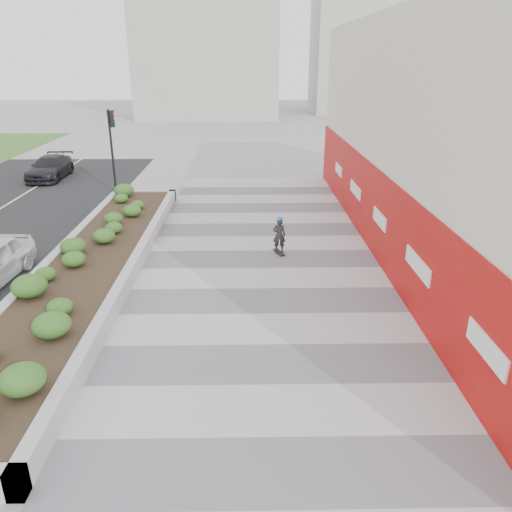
# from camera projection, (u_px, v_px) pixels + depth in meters

# --- Properties ---
(ground) EXTENTS (160.00, 160.00, 0.00)m
(ground) POSITION_uv_depth(u_px,v_px,m) (273.00, 416.00, 9.74)
(ground) COLOR gray
(ground) RESTS_ON ground
(walkway) EXTENTS (8.00, 36.00, 0.01)m
(walkway) POSITION_uv_depth(u_px,v_px,m) (268.00, 336.00, 12.53)
(walkway) COLOR #A8A8AD
(walkway) RESTS_ON ground
(building) EXTENTS (6.04, 24.08, 8.00)m
(building) POSITION_uv_depth(u_px,v_px,m) (469.00, 139.00, 16.73)
(building) COLOR beige
(building) RESTS_ON ground
(planter) EXTENTS (3.00, 18.00, 0.90)m
(planter) POSITION_uv_depth(u_px,v_px,m) (92.00, 262.00, 16.00)
(planter) COLOR #9E9EA0
(planter) RESTS_ON ground
(traffic_signal_near) EXTENTS (0.33, 0.28, 4.20)m
(traffic_signal_near) POSITION_uv_depth(u_px,v_px,m) (112.00, 139.00, 24.87)
(traffic_signal_near) COLOR black
(traffic_signal_near) RESTS_ON ground
(distant_bldg_north_l) EXTENTS (16.00, 12.00, 20.00)m
(distant_bldg_north_l) POSITION_uv_depth(u_px,v_px,m) (207.00, 26.00, 57.10)
(distant_bldg_north_l) COLOR #ADAAA3
(distant_bldg_north_l) RESTS_ON ground
(distant_bldg_north_r) EXTENTS (14.00, 10.00, 24.00)m
(distant_bldg_north_r) POSITION_uv_depth(u_px,v_px,m) (372.00, 11.00, 61.33)
(distant_bldg_north_r) COLOR #ADAAA3
(distant_bldg_north_r) RESTS_ON ground
(manhole_cover) EXTENTS (0.44, 0.44, 0.01)m
(manhole_cover) POSITION_uv_depth(u_px,v_px,m) (287.00, 336.00, 12.53)
(manhole_cover) COLOR #595654
(manhole_cover) RESTS_ON ground
(skateboarder) EXTENTS (0.48, 0.75, 1.39)m
(skateboarder) POSITION_uv_depth(u_px,v_px,m) (279.00, 235.00, 17.58)
(skateboarder) COLOR beige
(skateboarder) RESTS_ON ground
(car_dark) EXTENTS (1.87, 4.39, 1.26)m
(car_dark) POSITION_uv_depth(u_px,v_px,m) (50.00, 168.00, 28.85)
(car_dark) COLOR black
(car_dark) RESTS_ON ground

